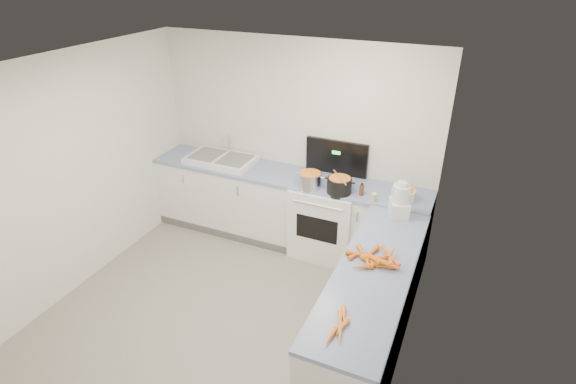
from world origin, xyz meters
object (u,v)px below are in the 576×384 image
at_px(spice_jar, 374,198).
at_px(steel_pot, 310,181).
at_px(extract_bottle, 362,190).
at_px(food_processor, 400,201).
at_px(mixing_bowl, 403,195).
at_px(sink, 221,159).
at_px(stove, 326,217).
at_px(black_pot, 339,186).

bearing_deg(spice_jar, steel_pot, 176.51).
xyz_separation_m(extract_bottle, food_processor, (0.46, -0.27, 0.10)).
height_order(steel_pot, food_processor, food_processor).
bearing_deg(spice_jar, mixing_bowl, 32.34).
relative_size(steel_pot, spice_jar, 3.28).
distance_m(extract_bottle, food_processor, 0.54).
xyz_separation_m(steel_pot, food_processor, (1.05, -0.23, 0.08)).
bearing_deg(sink, stove, -0.62).
height_order(steel_pot, black_pot, same).
relative_size(stove, spice_jar, 16.66).
height_order(sink, food_processor, food_processor).
height_order(sink, spice_jar, sink).
bearing_deg(steel_pot, sink, 171.53).
relative_size(black_pot, extract_bottle, 2.18).
bearing_deg(steel_pot, stove, 48.93).
relative_size(steel_pot, food_processor, 0.71).
distance_m(stove, spice_jar, 0.81).
xyz_separation_m(sink, steel_pot, (1.30, -0.19, 0.04)).
relative_size(black_pot, spice_jar, 3.36).
distance_m(mixing_bowl, food_processor, 0.37).
relative_size(stove, food_processor, 3.62).
relative_size(stove, steel_pot, 5.09).
distance_m(stove, black_pot, 0.60).
height_order(mixing_bowl, extract_bottle, extract_bottle).
relative_size(black_pot, food_processor, 0.73).
bearing_deg(steel_pot, extract_bottle, 3.66).
height_order(sink, black_pot, sink).
relative_size(extract_bottle, food_processor, 0.33).
distance_m(sink, food_processor, 2.39).
bearing_deg(extract_bottle, food_processor, -29.90).
distance_m(stove, sink, 1.54).
bearing_deg(extract_bottle, stove, 162.34).
distance_m(extract_bottle, spice_jar, 0.18).
bearing_deg(mixing_bowl, steel_pot, -172.83).
height_order(black_pot, mixing_bowl, black_pot).
height_order(stove, mixing_bowl, stove).
xyz_separation_m(black_pot, spice_jar, (0.41, -0.05, -0.04)).
distance_m(steel_pot, extract_bottle, 0.59).
xyz_separation_m(spice_jar, food_processor, (0.30, -0.18, 0.12)).
relative_size(spice_jar, food_processor, 0.22).
distance_m(black_pot, mixing_bowl, 0.69).
distance_m(mixing_bowl, spice_jar, 0.33).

